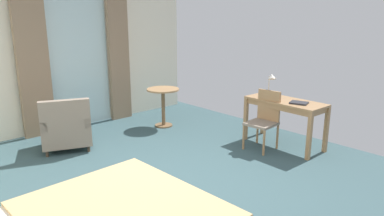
{
  "coord_description": "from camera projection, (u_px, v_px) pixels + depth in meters",
  "views": [
    {
      "loc": [
        -2.54,
        -3.18,
        2.11
      ],
      "look_at": [
        0.45,
        0.1,
        0.95
      ],
      "focal_mm": 33.21,
      "sensor_mm": 36.0,
      "label": 1
    }
  ],
  "objects": [
    {
      "name": "ground",
      "position": [
        171.0,
        192.0,
        4.47
      ],
      "size": [
        6.18,
        7.26,
        0.1
      ],
      "primitive_type": "cube",
      "color": "#334C51"
    },
    {
      "name": "armchair_by_window",
      "position": [
        66.0,
        129.0,
        5.69
      ],
      "size": [
        0.94,
        0.91,
        0.87
      ],
      "color": "gray",
      "rests_on": "ground"
    },
    {
      "name": "desk_chair",
      "position": [
        264.0,
        117.0,
        5.72
      ],
      "size": [
        0.47,
        0.45,
        0.94
      ],
      "color": "gray",
      "rests_on": "ground"
    },
    {
      "name": "balcony_glass_door",
      "position": [
        77.0,
        64.0,
        6.77
      ],
      "size": [
        1.25,
        0.02,
        2.43
      ],
      "primitive_type": "cube",
      "color": "silver",
      "rests_on": "ground"
    },
    {
      "name": "desk_lamp",
      "position": [
        271.0,
        81.0,
        5.8
      ],
      "size": [
        0.29,
        0.3,
        0.45
      ],
      "color": "#B7B2A8",
      "rests_on": "writing_desk"
    },
    {
      "name": "curtain_panel_right",
      "position": [
        119.0,
        56.0,
        7.22
      ],
      "size": [
        0.44,
        0.1,
        2.63
      ],
      "primitive_type": "cube",
      "color": "#897056",
      "rests_on": "ground"
    },
    {
      "name": "curtain_panel_left",
      "position": [
        33.0,
        63.0,
        6.12
      ],
      "size": [
        0.54,
        0.1,
        2.63
      ],
      "primitive_type": "cube",
      "color": "#897056",
      "rests_on": "ground"
    },
    {
      "name": "writing_desk",
      "position": [
        285.0,
        106.0,
        5.79
      ],
      "size": [
        0.58,
        1.3,
        0.77
      ],
      "color": "#9E754C",
      "rests_on": "ground"
    },
    {
      "name": "round_cafe_table",
      "position": [
        163.0,
        99.0,
        6.86
      ],
      "size": [
        0.62,
        0.62,
        0.75
      ],
      "color": "#9E754C",
      "rests_on": "ground"
    },
    {
      "name": "wall_back",
      "position": [
        54.0,
        56.0,
        6.53
      ],
      "size": [
        5.78,
        0.12,
        2.76
      ],
      "primitive_type": "cube",
      "color": "silver",
      "rests_on": "ground"
    },
    {
      "name": "closed_book",
      "position": [
        299.0,
        103.0,
        5.54
      ],
      "size": [
        0.28,
        0.31,
        0.02
      ],
      "primitive_type": "cube",
      "rotation": [
        0.0,
        0.0,
        0.3
      ],
      "color": "#232328",
      "rests_on": "writing_desk"
    }
  ]
}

